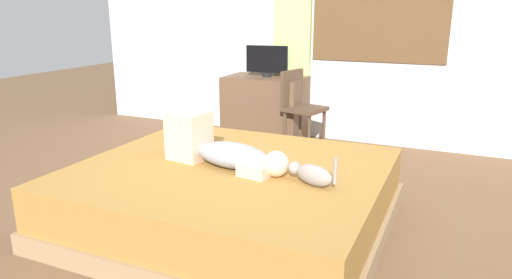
{
  "coord_description": "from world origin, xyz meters",
  "views": [
    {
      "loc": [
        1.35,
        -2.69,
        1.48
      ],
      "look_at": [
        0.05,
        0.2,
        0.59
      ],
      "focal_mm": 32.52,
      "sensor_mm": 36.0,
      "label": 1
    }
  ],
  "objects_px": {
    "person_lying": "(221,149)",
    "desk": "(265,109)",
    "bed": "(231,196)",
    "tv_monitor": "(267,61)",
    "cat": "(312,174)",
    "cup": "(294,75)",
    "chair_by_desk": "(299,104)"
  },
  "relations": [
    {
      "from": "person_lying",
      "to": "desk",
      "type": "relative_size",
      "value": 1.05
    },
    {
      "from": "bed",
      "to": "tv_monitor",
      "type": "xyz_separation_m",
      "value": [
        -0.65,
        2.16,
        0.71
      ]
    },
    {
      "from": "cat",
      "to": "desk",
      "type": "relative_size",
      "value": 0.38
    },
    {
      "from": "bed",
      "to": "cat",
      "type": "height_order",
      "value": "cat"
    },
    {
      "from": "person_lying",
      "to": "cup",
      "type": "relative_size",
      "value": 9.61
    },
    {
      "from": "cat",
      "to": "desk",
      "type": "distance_m",
      "value": 2.61
    },
    {
      "from": "bed",
      "to": "cat",
      "type": "relative_size",
      "value": 6.14
    },
    {
      "from": "chair_by_desk",
      "to": "tv_monitor",
      "type": "bearing_deg",
      "value": 154.44
    },
    {
      "from": "person_lying",
      "to": "desk",
      "type": "distance_m",
      "value": 2.25
    },
    {
      "from": "tv_monitor",
      "to": "cat",
      "type": "bearing_deg",
      "value": -60.85
    },
    {
      "from": "cup",
      "to": "tv_monitor",
      "type": "bearing_deg",
      "value": 165.36
    },
    {
      "from": "bed",
      "to": "chair_by_desk",
      "type": "xyz_separation_m",
      "value": [
        -0.17,
        1.93,
        0.29
      ]
    },
    {
      "from": "bed",
      "to": "desk",
      "type": "distance_m",
      "value": 2.26
    },
    {
      "from": "tv_monitor",
      "to": "cup",
      "type": "distance_m",
      "value": 0.4
    },
    {
      "from": "cat",
      "to": "chair_by_desk",
      "type": "height_order",
      "value": "chair_by_desk"
    },
    {
      "from": "bed",
      "to": "person_lying",
      "type": "xyz_separation_m",
      "value": [
        -0.07,
        -0.0,
        0.34
      ]
    },
    {
      "from": "desk",
      "to": "tv_monitor",
      "type": "bearing_deg",
      "value": -0.0
    },
    {
      "from": "desk",
      "to": "cup",
      "type": "height_order",
      "value": "cup"
    },
    {
      "from": "bed",
      "to": "cup",
      "type": "xyz_separation_m",
      "value": [
        -0.29,
        2.06,
        0.57
      ]
    },
    {
      "from": "cat",
      "to": "tv_monitor",
      "type": "bearing_deg",
      "value": 119.15
    },
    {
      "from": "cup",
      "to": "bed",
      "type": "bearing_deg",
      "value": -82.1
    },
    {
      "from": "cup",
      "to": "chair_by_desk",
      "type": "xyz_separation_m",
      "value": [
        0.11,
        -0.13,
        -0.28
      ]
    },
    {
      "from": "person_lying",
      "to": "cat",
      "type": "height_order",
      "value": "person_lying"
    },
    {
      "from": "chair_by_desk",
      "to": "bed",
      "type": "bearing_deg",
      "value": -84.88
    },
    {
      "from": "person_lying",
      "to": "tv_monitor",
      "type": "height_order",
      "value": "tv_monitor"
    },
    {
      "from": "bed",
      "to": "person_lying",
      "type": "distance_m",
      "value": 0.34
    },
    {
      "from": "desk",
      "to": "cat",
      "type": "bearing_deg",
      "value": -60.52
    },
    {
      "from": "tv_monitor",
      "to": "desk",
      "type": "bearing_deg",
      "value": 180.0
    },
    {
      "from": "person_lying",
      "to": "desk",
      "type": "bearing_deg",
      "value": 105.32
    },
    {
      "from": "person_lying",
      "to": "cup",
      "type": "height_order",
      "value": "cup"
    },
    {
      "from": "desk",
      "to": "chair_by_desk",
      "type": "xyz_separation_m",
      "value": [
        0.49,
        -0.23,
        0.14
      ]
    },
    {
      "from": "bed",
      "to": "tv_monitor",
      "type": "height_order",
      "value": "tv_monitor"
    }
  ]
}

